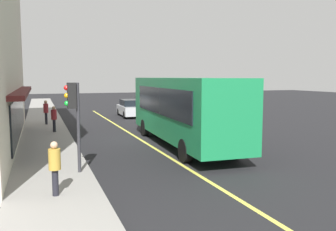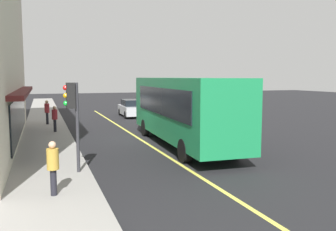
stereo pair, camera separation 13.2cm
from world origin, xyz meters
name	(u,v)px [view 1 (the left image)]	position (x,y,z in m)	size (l,w,h in m)	color
ground	(139,139)	(0.00, 0.00, 0.00)	(120.00, 120.00, 0.00)	black
sidewalk	(47,143)	(0.00, 5.02, 0.07)	(80.00, 2.76, 0.15)	gray
lane_centre_stripe	(139,139)	(0.00, 0.00, 0.00)	(36.00, 0.16, 0.01)	#D8D14C
bus	(182,107)	(-2.75, -1.57, 1.99)	(11.23, 3.02, 3.50)	#197F47
traffic_light	(73,106)	(-6.82, 4.22, 2.53)	(0.30, 0.52, 3.20)	#2D2D33
car_silver	(131,108)	(11.38, -2.38, 0.74)	(4.36, 1.98, 1.52)	#B7BABF
pedestrian_waiting	(54,117)	(3.33, 4.50, 1.11)	(0.34, 0.34, 1.60)	black
pedestrian_by_curb	(55,163)	(-9.18, 4.99, 1.09)	(0.34, 0.34, 1.58)	black
pedestrian_mid_block	(46,110)	(7.24, 4.89, 1.19)	(0.34, 0.34, 1.73)	black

